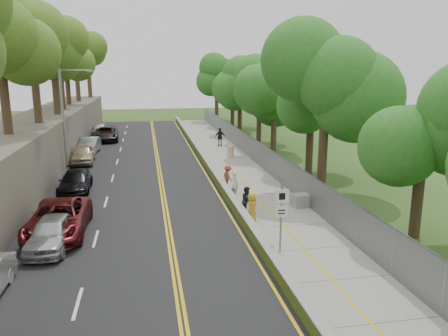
% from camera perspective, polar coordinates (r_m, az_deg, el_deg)
% --- Properties ---
extents(ground, '(140.00, 140.00, 0.00)m').
position_cam_1_polar(ground, '(22.39, 2.41, -8.05)').
color(ground, '#33511E').
rests_on(ground, ground).
extents(road, '(11.20, 66.00, 0.04)m').
position_cam_1_polar(road, '(36.29, -11.21, -0.07)').
color(road, black).
rests_on(road, ground).
extents(sidewalk, '(4.20, 66.00, 0.05)m').
position_cam_1_polar(sidewalk, '(36.98, 1.19, 0.42)').
color(sidewalk, gray).
rests_on(sidewalk, ground).
extents(jersey_barrier, '(0.42, 66.00, 0.60)m').
position_cam_1_polar(jersey_barrier, '(36.55, -2.34, 0.71)').
color(jersey_barrier, '#9BCD2E').
rests_on(jersey_barrier, ground).
extents(rock_embankment, '(5.00, 66.00, 4.00)m').
position_cam_1_polar(rock_embankment, '(36.97, -24.00, 2.42)').
color(rock_embankment, '#595147').
rests_on(rock_embankment, ground).
extents(chainlink_fence, '(0.04, 66.00, 2.00)m').
position_cam_1_polar(chainlink_fence, '(37.25, 4.37, 2.01)').
color(chainlink_fence, slate).
rests_on(chainlink_fence, ground).
extents(trees_embankment, '(6.40, 66.00, 13.00)m').
position_cam_1_polar(trees_embankment, '(36.45, -24.46, 15.71)').
color(trees_embankment, '#537C23').
rests_on(trees_embankment, rock_embankment).
extents(trees_fenceside, '(7.00, 66.00, 14.00)m').
position_cam_1_polar(trees_fenceside, '(37.27, 8.10, 11.22)').
color(trees_fenceside, '#347B27').
rests_on(trees_fenceside, ground).
extents(streetlight, '(2.52, 0.22, 8.00)m').
position_cam_1_polar(streetlight, '(35.04, -19.91, 6.62)').
color(streetlight, gray).
rests_on(streetlight, ground).
extents(signpost, '(0.62, 0.09, 3.10)m').
position_cam_1_polar(signpost, '(19.25, 7.51, -5.49)').
color(signpost, gray).
rests_on(signpost, sidewalk).
extents(construction_barrel, '(0.59, 0.59, 0.97)m').
position_cam_1_polar(construction_barrel, '(40.29, 0.85, 2.20)').
color(construction_barrel, orange).
rests_on(construction_barrel, sidewalk).
extents(concrete_block, '(1.21, 0.98, 0.74)m').
position_cam_1_polar(concrete_block, '(26.14, 10.06, -4.18)').
color(concrete_block, gray).
rests_on(concrete_block, sidewalk).
extents(car_0, '(2.00, 4.34, 1.44)m').
position_cam_1_polar(car_0, '(21.37, -21.58, -7.84)').
color(car_0, '#AAAAAF').
rests_on(car_0, road).
extents(car_2, '(2.71, 5.80, 1.61)m').
position_cam_1_polar(car_2, '(22.86, -20.82, -6.22)').
color(car_2, maroon).
rests_on(car_2, road).
extents(car_3, '(2.06, 4.82, 1.38)m').
position_cam_1_polar(car_3, '(30.24, -18.84, -1.73)').
color(car_3, black).
rests_on(car_3, road).
extents(car_4, '(2.04, 4.65, 1.56)m').
position_cam_1_polar(car_4, '(39.29, -17.94, 1.72)').
color(car_4, '#C2B28B').
rests_on(car_4, road).
extents(car_5, '(1.86, 4.58, 1.48)m').
position_cam_1_polar(car_5, '(43.96, -17.17, 2.85)').
color(car_5, '#9CA0A3').
rests_on(car_5, road).
extents(car_6, '(2.86, 5.70, 1.55)m').
position_cam_1_polar(car_6, '(50.94, -15.11, 4.32)').
color(car_6, black).
rests_on(car_6, road).
extents(car_7, '(2.38, 4.91, 1.38)m').
position_cam_1_polar(car_7, '(51.36, -15.07, 4.29)').
color(car_7, maroon).
rests_on(car_7, road).
extents(car_8, '(1.82, 4.32, 1.46)m').
position_cam_1_polar(car_8, '(55.48, -15.92, 4.89)').
color(car_8, silver).
rests_on(car_8, road).
extents(painter_0, '(0.52, 0.77, 1.54)m').
position_cam_1_polar(painter_0, '(23.26, 3.67, -5.12)').
color(painter_0, orange).
rests_on(painter_0, sidewalk).
extents(painter_1, '(0.60, 0.72, 1.69)m').
position_cam_1_polar(painter_1, '(27.42, 1.43, -2.14)').
color(painter_1, silver).
rests_on(painter_1, sidewalk).
extents(painter_2, '(0.84, 0.94, 1.59)m').
position_cam_1_polar(painter_2, '(24.29, 3.03, -4.26)').
color(painter_2, black).
rests_on(painter_2, sidewalk).
extents(painter_3, '(0.84, 1.11, 1.53)m').
position_cam_1_polar(painter_3, '(29.72, 0.50, -1.11)').
color(painter_3, brown).
rests_on(painter_3, sidewalk).
extents(person_far, '(1.16, 0.59, 1.89)m').
position_cam_1_polar(person_far, '(45.82, -0.51, 4.08)').
color(person_far, black).
rests_on(person_far, sidewalk).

